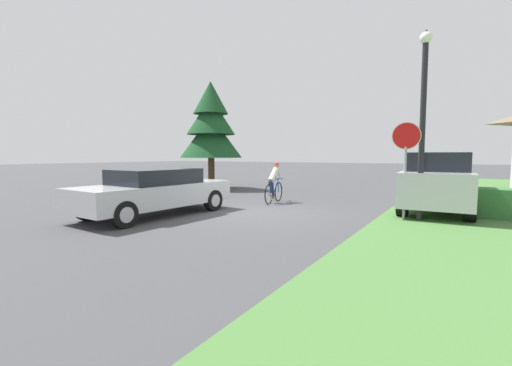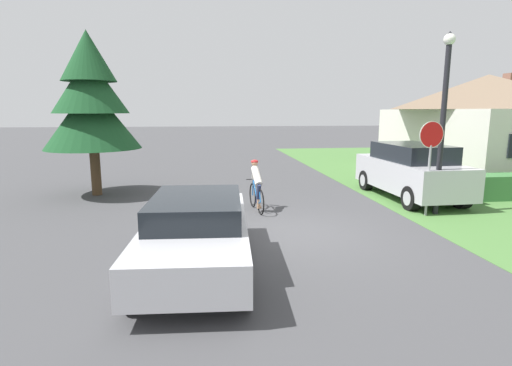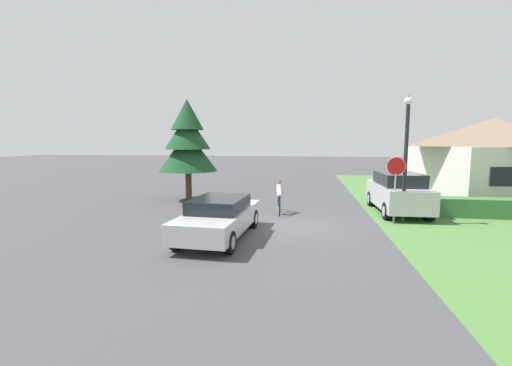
{
  "view_description": "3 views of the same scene",
  "coord_description": "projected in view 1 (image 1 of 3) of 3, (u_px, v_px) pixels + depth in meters",
  "views": [
    {
      "loc": [
        5.53,
        -8.86,
        1.79
      ],
      "look_at": [
        -1.17,
        2.17,
        0.73
      ],
      "focal_mm": 24.0,
      "sensor_mm": 36.0,
      "label": 1
    },
    {
      "loc": [
        -2.07,
        -9.16,
        2.95
      ],
      "look_at": [
        -0.64,
        2.07,
        0.91
      ],
      "focal_mm": 28.0,
      "sensor_mm": 36.0,
      "label": 2
    },
    {
      "loc": [
        0.69,
        -12.97,
        3.23
      ],
      "look_at": [
        -1.69,
        2.83,
        1.35
      ],
      "focal_mm": 24.0,
      "sensor_mm": 36.0,
      "label": 3
    }
  ],
  "objects": [
    {
      "name": "ground_plane",
      "position": [
        252.0,
        213.0,
        10.55
      ],
      "size": [
        140.0,
        140.0,
        0.0
      ],
      "primitive_type": "plane",
      "color": "#424244"
    },
    {
      "name": "stop_sign",
      "position": [
        406.0,
        151.0,
        9.29
      ],
      "size": [
        0.74,
        0.08,
        2.68
      ],
      "rotation": [
        0.0,
        0.0,
        3.22
      ],
      "color": "gray",
      "rests_on": "ground"
    },
    {
      "name": "parked_suv_right",
      "position": [
        438.0,
        182.0,
        10.93
      ],
      "size": [
        2.07,
        4.78,
        1.87
      ],
      "rotation": [
        0.0,
        0.0,
        1.6
      ],
      "color": "#B7B7BC",
      "rests_on": "ground"
    },
    {
      "name": "cyclist",
      "position": [
        274.0,
        184.0,
        12.89
      ],
      "size": [
        0.44,
        1.74,
        1.53
      ],
      "rotation": [
        0.0,
        0.0,
        1.69
      ],
      "color": "black",
      "rests_on": "ground"
    },
    {
      "name": "street_lamp",
      "position": [
        423.0,
        110.0,
        9.11
      ],
      "size": [
        0.31,
        0.31,
        5.08
      ],
      "color": "black",
      "rests_on": "ground"
    },
    {
      "name": "conifer_tall_near",
      "position": [
        211.0,
        125.0,
        17.99
      ],
      "size": [
        3.26,
        3.26,
        5.64
      ],
      "color": "#4C3823",
      "rests_on": "ground"
    },
    {
      "name": "sedan_left_lane",
      "position": [
        155.0,
        191.0,
        10.13
      ],
      "size": [
        2.15,
        4.85,
        1.38
      ],
      "rotation": [
        0.0,
        0.0,
        1.51
      ],
      "color": "#BCBCC1",
      "rests_on": "ground"
    }
  ]
}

